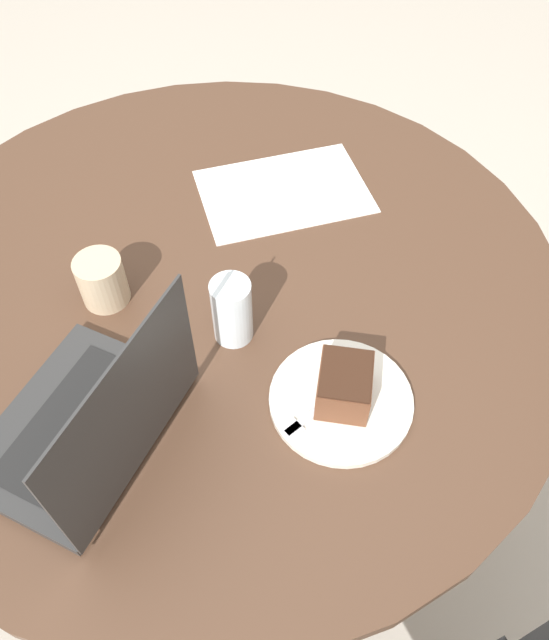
% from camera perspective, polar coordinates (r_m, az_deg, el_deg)
% --- Properties ---
extents(ground_plane, '(12.00, 12.00, 0.00)m').
position_cam_1_polar(ground_plane, '(1.79, -3.42, -12.31)').
color(ground_plane, '#B7AD9E').
extents(dining_table, '(1.28, 1.28, 0.76)m').
position_cam_1_polar(dining_table, '(1.24, -4.82, 0.41)').
color(dining_table, '#4C3323').
rests_on(dining_table, ground_plane).
extents(paper_document, '(0.40, 0.35, 0.00)m').
position_cam_1_polar(paper_document, '(1.31, 0.86, 11.68)').
color(paper_document, white).
rests_on(paper_document, dining_table).
extents(plate, '(0.23, 0.23, 0.01)m').
position_cam_1_polar(plate, '(0.99, 6.09, -7.28)').
color(plate, silver).
rests_on(plate, dining_table).
extents(cake_slice, '(0.08, 0.10, 0.07)m').
position_cam_1_polar(cake_slice, '(0.96, 6.40, -5.91)').
color(cake_slice, brown).
rests_on(cake_slice, plate).
extents(fork, '(0.12, 0.14, 0.00)m').
position_cam_1_polar(fork, '(0.97, 4.05, -8.13)').
color(fork, silver).
rests_on(fork, plate).
extents(coffee_glass, '(0.08, 0.08, 0.09)m').
position_cam_1_polar(coffee_glass, '(1.12, -15.50, 3.50)').
color(coffee_glass, '#C6AD89').
rests_on(coffee_glass, dining_table).
extents(water_glass, '(0.07, 0.07, 0.12)m').
position_cam_1_polar(water_glass, '(1.02, -3.91, 0.86)').
color(water_glass, silver).
rests_on(water_glass, dining_table).
extents(laptop, '(0.31, 0.36, 0.26)m').
position_cam_1_polar(laptop, '(0.96, -16.38, -9.07)').
color(laptop, '#2D2D2D').
rests_on(laptop, dining_table).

